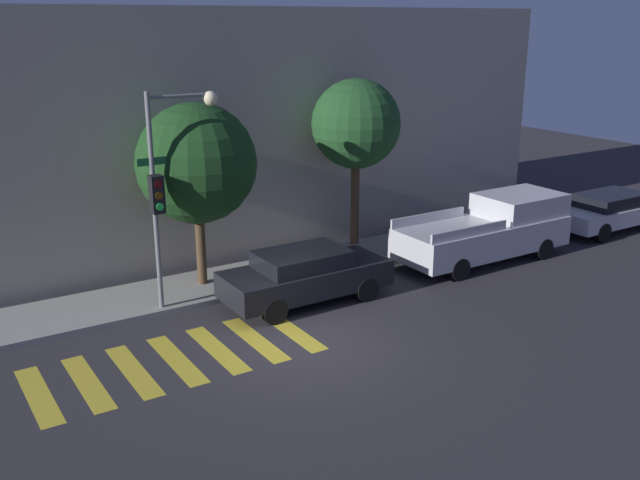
{
  "coord_description": "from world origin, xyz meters",
  "views": [
    {
      "loc": [
        -7.42,
        -12.46,
        6.97
      ],
      "look_at": [
        1.79,
        2.1,
        1.6
      ],
      "focal_mm": 40.0,
      "sensor_mm": 36.0,
      "label": 1
    }
  ],
  "objects_px": {
    "sedan_near_corner": "(305,275)",
    "sedan_middle": "(611,210)",
    "tree_midblock": "(356,125)",
    "traffic_light_pole": "(169,173)",
    "pickup_truck": "(491,229)",
    "tree_near_corner": "(196,164)"
  },
  "relations": [
    {
      "from": "pickup_truck",
      "to": "tree_midblock",
      "type": "distance_m",
      "value": 5.12
    },
    {
      "from": "sedan_middle",
      "to": "tree_near_corner",
      "type": "distance_m",
      "value": 14.47
    },
    {
      "from": "sedan_near_corner",
      "to": "tree_midblock",
      "type": "distance_m",
      "value": 5.14
    },
    {
      "from": "pickup_truck",
      "to": "sedan_near_corner",
      "type": "bearing_deg",
      "value": -180.0
    },
    {
      "from": "tree_near_corner",
      "to": "sedan_near_corner",
      "type": "bearing_deg",
      "value": -52.4
    },
    {
      "from": "sedan_near_corner",
      "to": "tree_near_corner",
      "type": "distance_m",
      "value": 4.0
    },
    {
      "from": "traffic_light_pole",
      "to": "sedan_middle",
      "type": "relative_size",
      "value": 1.19
    },
    {
      "from": "sedan_near_corner",
      "to": "tree_midblock",
      "type": "bearing_deg",
      "value": 36.66
    },
    {
      "from": "sedan_near_corner",
      "to": "traffic_light_pole",
      "type": "bearing_deg",
      "value": 156.93
    },
    {
      "from": "sedan_middle",
      "to": "tree_near_corner",
      "type": "relative_size",
      "value": 0.91
    },
    {
      "from": "sedan_middle",
      "to": "tree_midblock",
      "type": "bearing_deg",
      "value": 165.33
    },
    {
      "from": "sedan_near_corner",
      "to": "pickup_truck",
      "type": "bearing_deg",
      "value": 0.0
    },
    {
      "from": "sedan_near_corner",
      "to": "tree_midblock",
      "type": "height_order",
      "value": "tree_midblock"
    },
    {
      "from": "traffic_light_pole",
      "to": "sedan_near_corner",
      "type": "relative_size",
      "value": 1.24
    },
    {
      "from": "tree_midblock",
      "to": "tree_near_corner",
      "type": "bearing_deg",
      "value": -180.0
    },
    {
      "from": "sedan_middle",
      "to": "tree_near_corner",
      "type": "height_order",
      "value": "tree_near_corner"
    },
    {
      "from": "tree_midblock",
      "to": "sedan_near_corner",
      "type": "bearing_deg",
      "value": -143.34
    },
    {
      "from": "sedan_near_corner",
      "to": "tree_near_corner",
      "type": "xyz_separation_m",
      "value": [
        -1.82,
        2.36,
        2.66
      ]
    },
    {
      "from": "tree_near_corner",
      "to": "tree_midblock",
      "type": "relative_size",
      "value": 0.93
    },
    {
      "from": "traffic_light_pole",
      "to": "sedan_near_corner",
      "type": "distance_m",
      "value": 4.24
    },
    {
      "from": "traffic_light_pole",
      "to": "tree_near_corner",
      "type": "bearing_deg",
      "value": 43.19
    },
    {
      "from": "sedan_near_corner",
      "to": "sedan_middle",
      "type": "relative_size",
      "value": 0.96
    }
  ]
}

